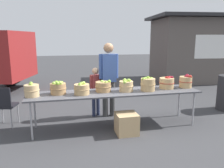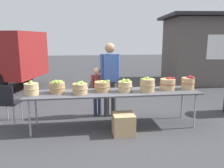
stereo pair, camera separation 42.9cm
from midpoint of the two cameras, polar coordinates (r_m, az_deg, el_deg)
ground_plane at (r=4.83m, az=3.07°, el=-10.68°), size 40.00×40.00×0.00m
market_table at (r=4.60m, az=3.17°, el=-2.38°), size 3.50×0.76×0.75m
apple_basket_green_0 at (r=4.53m, az=-17.29°, el=-1.12°), size 0.29×0.29×0.28m
apple_basket_green_1 at (r=4.55m, az=-11.13°, el=-0.75°), size 0.32×0.32×0.27m
apple_basket_green_2 at (r=4.42m, az=-5.43°, el=-1.13°), size 0.31×0.31×0.26m
apple_basket_green_3 at (r=4.60m, az=0.14°, el=-0.58°), size 0.33×0.33×0.25m
apple_basket_green_4 at (r=4.60m, az=6.01°, el=-0.50°), size 0.30×0.30×0.27m
apple_basket_green_5 at (r=4.68m, az=11.56°, el=-0.19°), size 0.31×0.31×0.30m
apple_basket_red_0 at (r=4.96m, az=16.42°, el=0.08°), size 0.33×0.33×0.27m
apple_basket_red_1 at (r=5.15m, az=21.05°, el=0.26°), size 0.29×0.29×0.29m
vendor_adult at (r=5.18m, az=1.88°, el=2.55°), size 0.46×0.24×1.72m
child_customer at (r=5.29m, az=-1.47°, el=-0.92°), size 0.29×0.22×1.16m
food_kiosk at (r=10.38m, az=23.58°, el=8.21°), size 3.80×3.27×2.74m
folding_chair at (r=5.23m, az=-22.92°, el=-3.95°), size 0.48×0.48×0.86m
produce_crate at (r=4.41m, az=5.76°, el=-10.12°), size 0.41×0.41×0.41m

